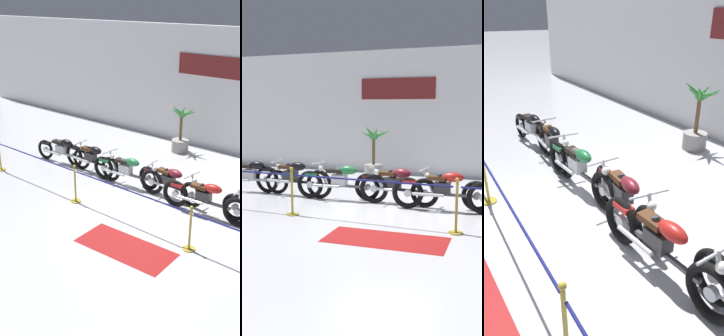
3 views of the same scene
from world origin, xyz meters
The scene contains 9 objects.
ground_plane centered at (0.00, 0.00, 0.00)m, with size 120.00×120.00×0.00m, color silver.
motorcycle_black_0 centered at (-4.03, 0.58, 0.46)m, with size 2.23×0.62×0.91m.
motorcycle_black_1 centered at (-2.76, 0.62, 0.48)m, with size 2.38×0.62×0.95m.
motorcycle_green_2 centered at (-1.32, 0.58, 0.46)m, with size 2.41×0.62×0.93m.
motorcycle_maroon_3 centered at (0.02, 0.74, 0.46)m, with size 2.19×0.62×0.92m.
motorcycle_red_4 centered at (1.27, 0.48, 0.46)m, with size 2.41×0.62×0.94m.
potted_palm_left_of_row centered at (-1.77, 4.04, 0.66)m, with size 1.07×0.93×1.77m.
stanchion_far_left centered at (-1.39, -1.07, 0.74)m, with size 10.36×0.28×1.05m.
stanchion_mid_left centered at (-1.73, -1.07, 0.36)m, with size 0.28×0.28×1.05m.
Camera 3 is at (3.80, -1.81, 3.16)m, focal length 35.00 mm.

